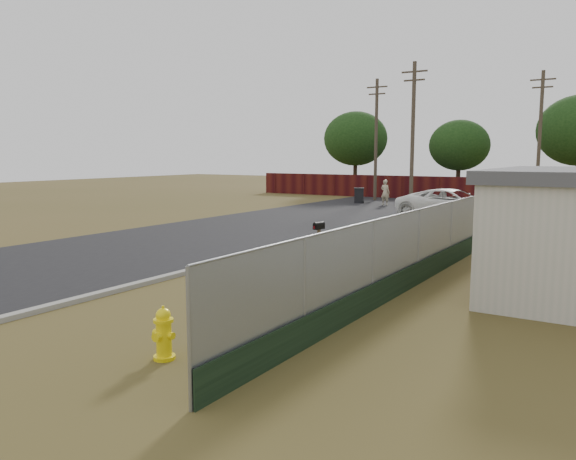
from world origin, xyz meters
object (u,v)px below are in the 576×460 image
Objects in this scene: fire_hydrant at (164,334)px; pedestrian at (385,193)px; mailbox at (319,229)px; trash_bin at (359,195)px; pickup_truck at (453,204)px.

fire_hydrant is 30.48m from pedestrian.
mailbox is at bearing 111.43° from pedestrian.
pedestrian is at bearing -17.17° from trash_bin.
trash_bin is (-2.29, 0.71, -0.32)m from pedestrian.
mailbox reaches higher than trash_bin.
mailbox is 1.04× the size of trash_bin.
pickup_truck is 8.84m from pedestrian.
fire_hydrant is 0.81× the size of mailbox.
pedestrian reaches higher than pickup_truck.
pedestrian reaches higher than trash_bin.
pickup_truck is at bearing 94.34° from fire_hydrant.
fire_hydrant is 31.84m from trash_bin.
fire_hydrant is 0.53× the size of pedestrian.
pedestrian is at bearing 105.93° from mailbox.
trash_bin is (-7.76, 19.87, -0.34)m from mailbox.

